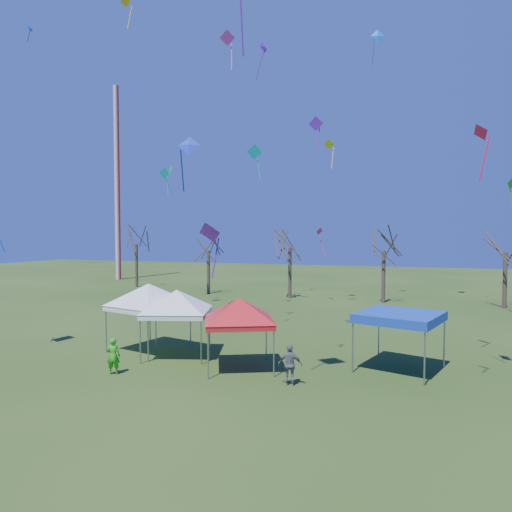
{
  "coord_description": "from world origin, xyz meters",
  "views": [
    {
      "loc": [
        8.2,
        -16.53,
        5.9
      ],
      "look_at": [
        1.57,
        3.0,
        4.92
      ],
      "focal_mm": 32.0,
      "sensor_mm": 36.0,
      "label": 1
    }
  ],
  "objects_px": {
    "tent_red": "(239,303)",
    "tree_4": "(506,232)",
    "person_green": "(113,356)",
    "radio_mast": "(117,183)",
    "tree_3": "(384,232)",
    "tree_1": "(208,235)",
    "tent_blue": "(400,317)",
    "tent_white_mid": "(177,294)",
    "tent_white_west": "(149,288)",
    "tree_2": "(290,230)",
    "person_grey": "(290,365)",
    "tree_0": "(136,229)"
  },
  "relations": [
    {
      "from": "tree_0",
      "to": "tent_red",
      "type": "xyz_separation_m",
      "value": [
        21.99,
        -25.4,
        -3.58
      ]
    },
    {
      "from": "tree_3",
      "to": "tent_blue",
      "type": "height_order",
      "value": "tree_3"
    },
    {
      "from": "person_grey",
      "to": "tree_2",
      "type": "bearing_deg",
      "value": -81.44
    },
    {
      "from": "tent_white_mid",
      "to": "person_green",
      "type": "bearing_deg",
      "value": -108.41
    },
    {
      "from": "radio_mast",
      "to": "tree_2",
      "type": "distance_m",
      "value": 28.08
    },
    {
      "from": "tree_0",
      "to": "tree_3",
      "type": "relative_size",
      "value": 1.07
    },
    {
      "from": "tree_1",
      "to": "person_grey",
      "type": "height_order",
      "value": "tree_1"
    },
    {
      "from": "tree_4",
      "to": "person_grey",
      "type": "bearing_deg",
      "value": -116.18
    },
    {
      "from": "person_green",
      "to": "tree_4",
      "type": "bearing_deg",
      "value": -147.3
    },
    {
      "from": "person_grey",
      "to": "tent_red",
      "type": "bearing_deg",
      "value": -34.39
    },
    {
      "from": "tent_white_west",
      "to": "person_grey",
      "type": "distance_m",
      "value": 8.94
    },
    {
      "from": "person_grey",
      "to": "person_green",
      "type": "distance_m",
      "value": 7.5
    },
    {
      "from": "tent_white_west",
      "to": "tent_blue",
      "type": "bearing_deg",
      "value": 2.68
    },
    {
      "from": "tent_red",
      "to": "tree_4",
      "type": "bearing_deg",
      "value": 57.15
    },
    {
      "from": "tent_red",
      "to": "person_green",
      "type": "bearing_deg",
      "value": -152.64
    },
    {
      "from": "tree_4",
      "to": "tree_3",
      "type": "bearing_deg",
      "value": 179.74
    },
    {
      "from": "radio_mast",
      "to": "tent_white_mid",
      "type": "height_order",
      "value": "radio_mast"
    },
    {
      "from": "radio_mast",
      "to": "tent_white_west",
      "type": "bearing_deg",
      "value": -52.23
    },
    {
      "from": "tree_3",
      "to": "person_green",
      "type": "height_order",
      "value": "tree_3"
    },
    {
      "from": "tree_3",
      "to": "tree_2",
      "type": "bearing_deg",
      "value": 177.73
    },
    {
      "from": "tent_white_mid",
      "to": "tent_blue",
      "type": "distance_m",
      "value": 10.34
    },
    {
      "from": "tree_2",
      "to": "tent_white_mid",
      "type": "distance_m",
      "value": 21.66
    },
    {
      "from": "tree_1",
      "to": "tent_white_mid",
      "type": "relative_size",
      "value": 1.86
    },
    {
      "from": "tent_white_west",
      "to": "person_grey",
      "type": "height_order",
      "value": "tent_white_west"
    },
    {
      "from": "tree_3",
      "to": "person_grey",
      "type": "bearing_deg",
      "value": -95.38
    },
    {
      "from": "tent_white_west",
      "to": "person_green",
      "type": "relative_size",
      "value": 2.81
    },
    {
      "from": "tent_white_mid",
      "to": "tent_red",
      "type": "distance_m",
      "value": 3.74
    },
    {
      "from": "tent_red",
      "to": "tent_blue",
      "type": "bearing_deg",
      "value": 16.74
    },
    {
      "from": "radio_mast",
      "to": "tent_blue",
      "type": "relative_size",
      "value": 6.23
    },
    {
      "from": "tree_1",
      "to": "tent_blue",
      "type": "height_order",
      "value": "tree_1"
    },
    {
      "from": "tent_white_west",
      "to": "person_grey",
      "type": "xyz_separation_m",
      "value": [
        8.12,
        -2.88,
        -2.37
      ]
    },
    {
      "from": "tent_white_mid",
      "to": "tent_blue",
      "type": "relative_size",
      "value": 1.01
    },
    {
      "from": "tent_red",
      "to": "person_green",
      "type": "xyz_separation_m",
      "value": [
        -4.75,
        -2.46,
        -2.14
      ]
    },
    {
      "from": "tree_3",
      "to": "tree_4",
      "type": "height_order",
      "value": "tree_3"
    },
    {
      "from": "tree_0",
      "to": "tree_4",
      "type": "relative_size",
      "value": 1.07
    },
    {
      "from": "tent_red",
      "to": "tree_0",
      "type": "bearing_deg",
      "value": 130.88
    },
    {
      "from": "tree_3",
      "to": "tree_4",
      "type": "xyz_separation_m",
      "value": [
        9.32,
        -0.04,
        -0.02
      ]
    },
    {
      "from": "radio_mast",
      "to": "tent_red",
      "type": "relative_size",
      "value": 6.55
    },
    {
      "from": "tree_3",
      "to": "tent_red",
      "type": "relative_size",
      "value": 2.07
    },
    {
      "from": "radio_mast",
      "to": "tree_1",
      "type": "relative_size",
      "value": 3.31
    },
    {
      "from": "tent_white_west",
      "to": "tree_0",
      "type": "bearing_deg",
      "value": 124.62
    },
    {
      "from": "tree_3",
      "to": "radio_mast",
      "type": "bearing_deg",
      "value": 163.69
    },
    {
      "from": "tree_0",
      "to": "tree_3",
      "type": "height_order",
      "value": "tree_0"
    },
    {
      "from": "tent_white_west",
      "to": "tree_3",
      "type": "bearing_deg",
      "value": 63.38
    },
    {
      "from": "tree_3",
      "to": "tree_4",
      "type": "relative_size",
      "value": 1.0
    },
    {
      "from": "tree_2",
      "to": "tree_3",
      "type": "bearing_deg",
      "value": -2.27
    },
    {
      "from": "tree_0",
      "to": "tent_red",
      "type": "height_order",
      "value": "tree_0"
    },
    {
      "from": "radio_mast",
      "to": "tree_3",
      "type": "xyz_separation_m",
      "value": [
        34.03,
        -9.96,
        -6.42
      ]
    },
    {
      "from": "tent_red",
      "to": "person_green",
      "type": "relative_size",
      "value": 2.47
    },
    {
      "from": "tent_blue",
      "to": "tree_4",
      "type": "bearing_deg",
      "value": 69.32
    }
  ]
}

